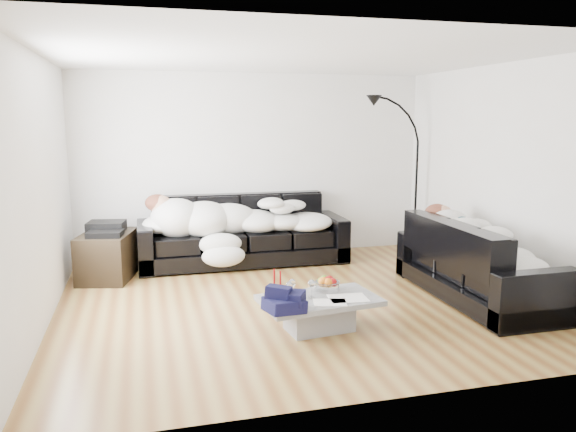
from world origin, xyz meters
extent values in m
plane|color=brown|center=(0.00, 0.00, 0.00)|extent=(5.00, 5.00, 0.00)
cube|color=silver|center=(0.00, 2.25, 1.30)|extent=(5.00, 0.02, 2.60)
cube|color=silver|center=(-2.50, 0.00, 1.30)|extent=(0.02, 4.50, 2.60)
cube|color=silver|center=(2.50, 0.00, 1.30)|extent=(0.02, 4.50, 2.60)
plane|color=white|center=(0.00, 0.00, 2.60)|extent=(5.00, 5.00, 0.00)
cube|color=black|center=(-0.25, 1.80, 0.46)|extent=(2.81, 0.97, 0.92)
cube|color=black|center=(1.99, -0.38, 0.43)|extent=(0.92, 2.15, 0.87)
ellipsoid|color=#0A3A4A|center=(1.93, 0.29, 0.72)|extent=(0.42, 0.38, 0.20)
cube|color=#939699|center=(0.00, -0.85, 0.16)|extent=(1.16, 0.76, 0.32)
cylinder|color=white|center=(0.14, -0.67, 0.39)|extent=(0.29, 0.29, 0.15)
cylinder|color=white|center=(-0.23, -0.73, 0.40)|extent=(0.08, 0.08, 0.16)
cylinder|color=white|center=(-0.28, -0.81, 0.40)|extent=(0.08, 0.08, 0.16)
cylinder|color=white|center=(-0.07, -0.85, 0.41)|extent=(0.08, 0.08, 0.18)
cylinder|color=maroon|center=(-0.39, -0.67, 0.45)|extent=(0.06, 0.06, 0.25)
cylinder|color=maroon|center=(-0.32, -0.65, 0.43)|extent=(0.05, 0.05, 0.22)
cube|color=silver|center=(0.25, -0.95, 0.33)|extent=(0.37, 0.30, 0.01)
cube|color=silver|center=(0.05, -1.02, 0.33)|extent=(0.34, 0.28, 0.01)
cube|color=black|center=(-2.02, 1.45, 0.29)|extent=(0.76, 0.95, 0.58)
cube|color=black|center=(-2.02, 1.45, 0.64)|extent=(0.49, 0.41, 0.13)
camera|label=1|loc=(-1.56, -5.66, 1.99)|focal=35.00mm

